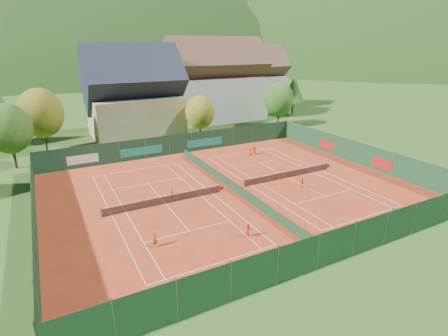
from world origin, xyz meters
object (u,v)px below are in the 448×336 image
player_left_mid (248,231)px  player_left_far (172,194)px  hotel_block_b (251,82)px  player_left_near (155,239)px  hotel_block_a (215,85)px  ball_hopper (394,210)px  player_right_far_b (254,151)px  player_right_far_a (250,151)px  chalet (134,99)px  player_right_near (302,183)px

player_left_mid → player_left_far: 10.87m
hotel_block_b → player_left_near: 66.32m
hotel_block_a → ball_hopper: bearing=-95.9°
ball_hopper → player_left_far: 22.44m
player_right_far_b → player_right_far_a: bearing=-55.0°
player_right_far_b → hotel_block_b: bearing=-152.9°
chalet → player_right_far_a: chalet is taller
player_right_near → player_left_mid: bearing=173.1°
chalet → player_right_far_b: chalet is taller
ball_hopper → player_left_near: 23.00m
hotel_block_b → player_right_far_a: hotel_block_b is taller
player_left_mid → player_right_far_b: 23.82m
player_right_far_a → player_left_mid: bearing=30.5°
player_left_far → player_right_near: (14.45, -3.90, -0.07)m
hotel_block_b → player_right_far_a: bearing=-122.1°
hotel_block_a → player_right_far_b: 27.71m
hotel_block_b → player_left_mid: bearing=-122.2°
chalet → player_left_mid: 40.26m
player_left_mid → player_left_far: size_ratio=1.02×
chalet → ball_hopper: chalet is taller
player_left_far → player_right_far_b: (16.45, 9.35, -0.01)m
hotel_block_a → player_right_far_b: bearing=-104.2°
ball_hopper → player_left_mid: player_left_mid is taller
chalet → hotel_block_a: (19.00, 6.00, 0.76)m
ball_hopper → player_right_far_b: (-1.53, 22.80, 0.10)m
player_left_far → hotel_block_a: bearing=-130.7°
hotel_block_a → player_left_near: bearing=-122.3°
hotel_block_a → player_left_near: hotel_block_a is taller
player_right_near → player_right_far_a: bearing=47.2°
player_right_near → player_right_far_a: player_right_far_a is taller
chalet → player_right_far_a: 23.83m
player_right_near → hotel_block_a: bearing=40.9°
player_right_far_b → player_left_mid: bearing=24.3°
hotel_block_b → player_left_far: bearing=-130.5°
ball_hopper → player_left_near: bearing=166.4°
hotel_block_a → player_left_mid: (-19.90, -45.81, -6.69)m
chalet → hotel_block_a: bearing=17.5°
player_right_far_a → ball_hopper: bearing=68.1°
chalet → player_right_far_b: 24.32m
player_left_near → hotel_block_b: bearing=29.9°
hotel_block_a → player_right_far_b: hotel_block_a is taller
hotel_block_a → hotel_block_b: size_ratio=1.25×
ball_hopper → player_left_far: size_ratio=0.59×
chalet → player_right_near: (10.40, -33.31, -6.02)m
ball_hopper → player_right_far_a: size_ratio=0.61×
player_left_mid → player_left_far: bearing=112.9°
hotel_block_b → player_left_far: size_ratio=12.84×
hotel_block_a → player_left_mid: hotel_block_a is taller
chalet → ball_hopper: size_ratio=20.25×
ball_hopper → hotel_block_b: bearing=71.5°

